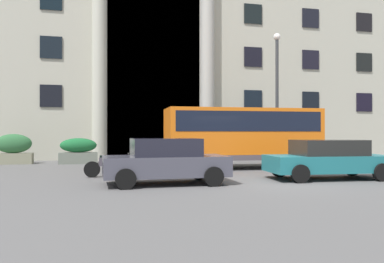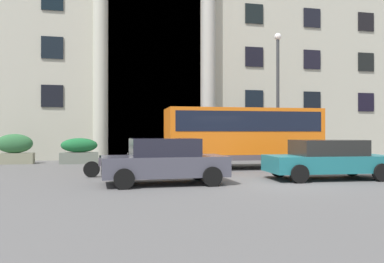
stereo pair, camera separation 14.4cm
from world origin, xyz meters
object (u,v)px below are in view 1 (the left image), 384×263
object	(u,v)px
white_taxi_kerbside	(328,159)
lamppost_plaza_centre	(277,87)
hedge_planter_east	(249,150)
hedge_planter_far_east	(13,149)
hedge_planter_west	(164,151)
parked_sedan_far	(165,161)
orange_minibus	(242,133)
bus_stop_sign	(316,132)
scooter_by_planter	(111,165)
hedge_planter_entrance_right	(78,151)

from	to	relation	value
white_taxi_kerbside	lamppost_plaza_centre	size ratio (longest dim) A/B	0.61
hedge_planter_east	hedge_planter_far_east	size ratio (longest dim) A/B	1.08
hedge_planter_west	hedge_planter_east	bearing A→B (deg)	4.53
hedge_planter_west	parked_sedan_far	size ratio (longest dim) A/B	0.47
orange_minibus	hedge_planter_west	distance (m)	5.79
hedge_planter_far_east	parked_sedan_far	xyz separation A→B (m)	(6.49, -10.14, -0.02)
hedge_planter_west	lamppost_plaza_centre	xyz separation A→B (m)	(6.28, -1.58, 3.67)
hedge_planter_far_east	white_taxi_kerbside	xyz separation A→B (m)	(12.44, -10.10, -0.05)
hedge_planter_west	white_taxi_kerbside	bearing A→B (deg)	-65.73
orange_minibus	white_taxi_kerbside	distance (m)	5.13
bus_stop_sign	scooter_by_planter	xyz separation A→B (m)	(-11.05, -4.08, -1.25)
hedge_planter_east	scooter_by_planter	bearing A→B (deg)	-138.13
hedge_planter_east	hedge_planter_entrance_right	bearing A→B (deg)	-176.42
bus_stop_sign	scooter_by_planter	bearing A→B (deg)	-159.74
lamppost_plaza_centre	parked_sedan_far	bearing A→B (deg)	-133.85
parked_sedan_far	white_taxi_kerbside	distance (m)	5.95
hedge_planter_east	white_taxi_kerbside	world-z (taller)	white_taxi_kerbside
orange_minibus	bus_stop_sign	size ratio (longest dim) A/B	2.60
orange_minibus	bus_stop_sign	bearing A→B (deg)	21.79
hedge_planter_east	parked_sedan_far	xyz separation A→B (m)	(-6.91, -10.18, 0.11)
hedge_planter_entrance_right	parked_sedan_far	size ratio (longest dim) A/B	0.50
orange_minibus	hedge_planter_far_east	bearing A→B (deg)	156.84
orange_minibus	hedge_planter_west	world-z (taller)	orange_minibus
bus_stop_sign	hedge_planter_east	distance (m)	4.50
hedge_planter_entrance_right	hedge_planter_east	world-z (taller)	hedge_planter_entrance_right
hedge_planter_west	hedge_planter_far_east	size ratio (longest dim) A/B	0.97
parked_sedan_far	scooter_by_planter	distance (m)	3.01
lamppost_plaza_centre	orange_minibus	bearing A→B (deg)	-135.43
hedge_planter_entrance_right	lamppost_plaza_centre	distance (m)	11.63
hedge_planter_west	hedge_planter_east	distance (m)	5.36
hedge_planter_west	hedge_planter_entrance_right	size ratio (longest dim) A/B	0.94
parked_sedan_far	hedge_planter_entrance_right	bearing A→B (deg)	107.43
white_taxi_kerbside	hedge_planter_west	bearing A→B (deg)	118.67
bus_stop_sign	hedge_planter_east	xyz separation A→B (m)	(-2.49, 3.60, -1.07)
hedge_planter_west	scooter_by_planter	bearing A→B (deg)	-113.95
bus_stop_sign	white_taxi_kerbside	xyz separation A→B (m)	(-3.45, -6.54, -0.99)
hedge_planter_east	lamppost_plaza_centre	xyz separation A→B (m)	(0.94, -2.00, 3.66)
hedge_planter_entrance_right	hedge_planter_east	size ratio (longest dim) A/B	0.95
hedge_planter_west	hedge_planter_entrance_right	distance (m)	4.69
hedge_planter_east	white_taxi_kerbside	bearing A→B (deg)	-95.42
hedge_planter_far_east	scooter_by_planter	xyz separation A→B (m)	(4.83, -7.64, -0.32)
bus_stop_sign	lamppost_plaza_centre	size ratio (longest dim) A/B	0.38
hedge_planter_far_east	white_taxi_kerbside	size ratio (longest dim) A/B	0.43
bus_stop_sign	hedge_planter_far_east	distance (m)	16.31
orange_minibus	hedge_planter_entrance_right	distance (m)	8.99
orange_minibus	hedge_planter_far_east	xyz separation A→B (m)	(-10.98, 5.28, -0.89)
scooter_by_planter	bus_stop_sign	bearing A→B (deg)	25.93
orange_minibus	scooter_by_planter	world-z (taller)	orange_minibus
hedge_planter_east	parked_sedan_far	world-z (taller)	parked_sedan_far
parked_sedan_far	bus_stop_sign	bearing A→B (deg)	34.36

